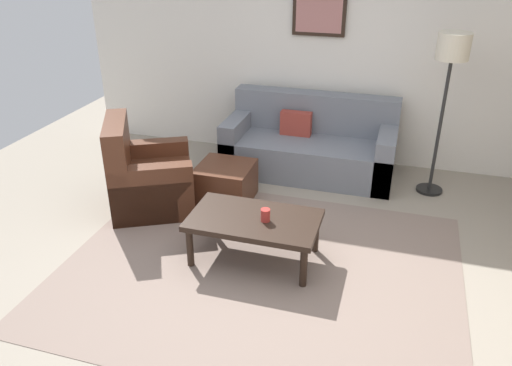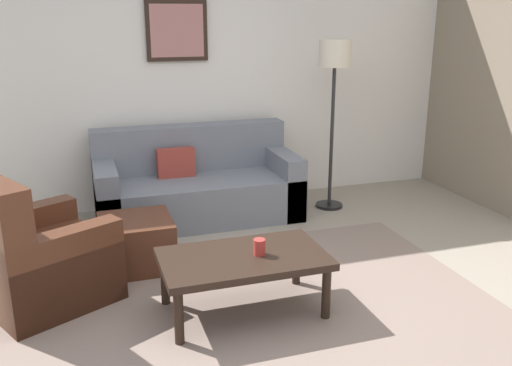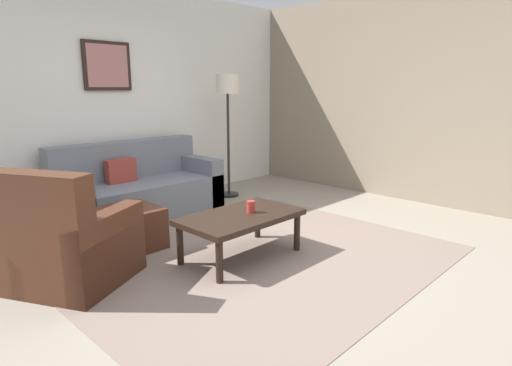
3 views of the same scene
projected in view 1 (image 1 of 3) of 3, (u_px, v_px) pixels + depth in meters
The scene contains 10 objects.
ground_plane at pixel (260, 269), 4.32m from camera, with size 8.00×8.00×0.00m, color gray.
rear_partition at pixel (323, 43), 5.92m from camera, with size 6.00×0.12×2.80m, color silver.
area_rug at pixel (260, 268), 4.32m from camera, with size 3.32×2.68×0.01m, color gray.
couch_main at pixel (311, 146), 5.99m from camera, with size 1.94×0.88×0.88m.
armchair_leather at pixel (144, 180), 5.15m from camera, with size 1.08×1.08×0.95m.
ottoman at pixel (225, 183), 5.34m from camera, with size 0.56×0.56×0.40m, color #4C2819.
coffee_table at pixel (254, 223), 4.31m from camera, with size 1.10×0.64×0.41m.
cup at pixel (265, 215), 4.21m from camera, with size 0.08×0.08×0.11m, color #B2332D.
lamp_standing at pixel (451, 64), 4.98m from camera, with size 0.32×0.32×1.71m.
framed_artwork at pixel (319, 9), 5.68m from camera, with size 0.61×0.04×0.58m.
Camera 1 is at (0.99, -3.40, 2.59)m, focal length 35.59 mm.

